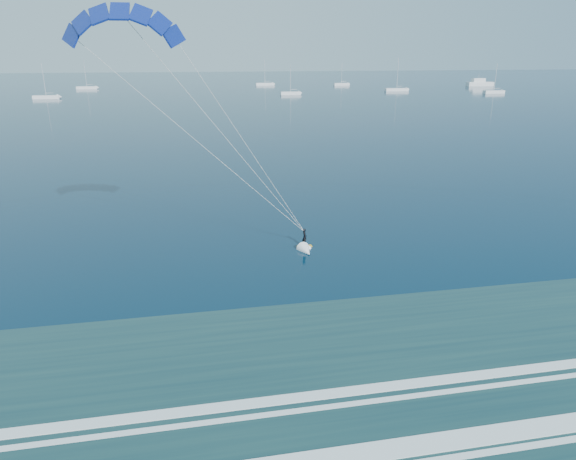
# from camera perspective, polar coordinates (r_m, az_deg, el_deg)

# --- Properties ---
(kitesurfer_rig) EXTENTS (18.24, 7.79, 19.36)m
(kitesurfer_rig) POSITION_cam_1_polar(r_m,az_deg,el_deg) (37.07, -6.87, 10.02)
(kitesurfer_rig) COLOR yellow
(kitesurfer_rig) RESTS_ON ground
(motor_yacht) EXTENTS (13.20, 3.52, 5.70)m
(motor_yacht) POSITION_cam_1_polar(r_m,az_deg,el_deg) (276.76, 20.51, 15.05)
(motor_yacht) COLOR white
(motor_yacht) RESTS_ON ground
(sailboat_1) EXTENTS (8.89, 2.40, 12.18)m
(sailboat_1) POSITION_cam_1_polar(r_m,az_deg,el_deg) (206.08, -25.27, 13.24)
(sailboat_1) COLOR white
(sailboat_1) RESTS_ON ground
(sailboat_2) EXTENTS (8.91, 2.40, 11.99)m
(sailboat_2) POSITION_cam_1_polar(r_m,az_deg,el_deg) (254.65, -21.44, 14.52)
(sailboat_2) COLOR white
(sailboat_2) RESTS_ON ground
(sailboat_3) EXTENTS (7.82, 2.40, 10.98)m
(sailboat_3) POSITION_cam_1_polar(r_m,az_deg,el_deg) (205.54, 0.28, 14.98)
(sailboat_3) COLOR white
(sailboat_3) RESTS_ON ground
(sailboat_4) EXTENTS (9.09, 2.40, 12.31)m
(sailboat_4) POSITION_cam_1_polar(r_m,az_deg,el_deg) (266.32, -2.58, 15.91)
(sailboat_4) COLOR white
(sailboat_4) RESTS_ON ground
(sailboat_5) EXTENTS (10.11, 2.40, 13.60)m
(sailboat_5) POSITION_cam_1_polar(r_m,az_deg,el_deg) (230.58, 11.97, 15.04)
(sailboat_5) COLOR white
(sailboat_5) RESTS_ON ground
(sailboat_6) EXTENTS (8.45, 2.40, 11.49)m
(sailboat_6) POSITION_cam_1_polar(r_m,az_deg,el_deg) (227.94, 21.90, 14.07)
(sailboat_6) COLOR white
(sailboat_6) RESTS_ON ground
(sailboat_7) EXTENTS (7.70, 2.40, 10.55)m
(sailboat_7) POSITION_cam_1_polar(r_m,az_deg,el_deg) (266.29, 5.96, 15.82)
(sailboat_7) COLOR white
(sailboat_7) RESTS_ON ground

